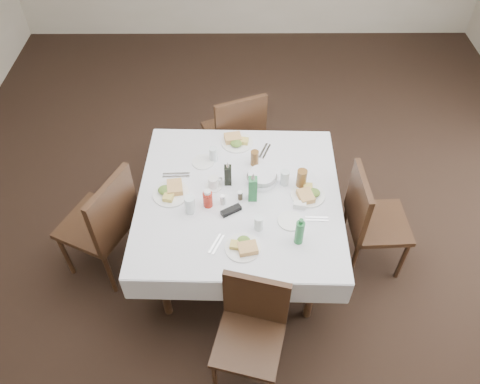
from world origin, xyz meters
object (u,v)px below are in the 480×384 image
(oil_cruet_green, at_px, (253,188))
(ketchup_bottle, at_px, (208,199))
(water_n, at_px, (213,154))
(green_bottle, at_px, (300,232))
(chair_east, at_px, (369,217))
(chair_west, at_px, (105,221))
(water_w, at_px, (190,205))
(chair_north, at_px, (236,132))
(coffee_mug, at_px, (214,183))
(water_s, at_px, (259,223))
(bread_basket, at_px, (262,178))
(oil_cruet_dark, at_px, (228,174))
(dining_table, at_px, (239,202))
(chair_south, at_px, (252,325))
(water_e, at_px, (285,178))

(oil_cruet_green, relative_size, ketchup_bottle, 1.76)
(water_n, xyz_separation_m, green_bottle, (0.59, -0.79, 0.04))
(chair_east, bearing_deg, chair_west, -178.06)
(water_w, height_order, green_bottle, green_bottle)
(chair_east, height_order, green_bottle, green_bottle)
(water_n, bearing_deg, chair_north, 73.29)
(oil_cruet_green, distance_m, coffee_mug, 0.31)
(water_s, bearing_deg, bread_basket, 84.88)
(coffee_mug, bearing_deg, oil_cruet_dark, 18.50)
(dining_table, height_order, water_s, water_s)
(chair_west, bearing_deg, bread_basket, 11.15)
(chair_north, distance_m, oil_cruet_green, 1.05)
(chair_east, relative_size, bread_basket, 4.15)
(chair_south, height_order, green_bottle, green_bottle)
(dining_table, relative_size, chair_north, 1.55)
(water_s, bearing_deg, ketchup_bottle, 148.86)
(chair_north, distance_m, bread_basket, 0.87)
(water_n, distance_m, coffee_mug, 0.29)
(dining_table, relative_size, oil_cruet_green, 5.84)
(water_n, relative_size, oil_cruet_dark, 0.55)
(chair_west, xyz_separation_m, water_w, (0.65, -0.06, 0.25))
(dining_table, height_order, chair_west, chair_west)
(chair_north, height_order, oil_cruet_dark, oil_cruet_dark)
(chair_south, height_order, water_w, water_w)
(chair_east, bearing_deg, water_n, 161.47)
(water_n, bearing_deg, water_s, -64.27)
(dining_table, distance_m, water_e, 0.38)
(bread_basket, relative_size, ketchup_bottle, 1.55)
(water_n, xyz_separation_m, water_e, (0.53, -0.26, 0.00))
(water_s, distance_m, coffee_mug, 0.50)
(dining_table, bearing_deg, water_s, -67.19)
(water_e, bearing_deg, oil_cruet_green, -147.82)
(chair_east, relative_size, water_e, 7.81)
(chair_west, relative_size, water_w, 7.33)
(chair_east, bearing_deg, chair_south, -136.34)
(chair_south, bearing_deg, water_e, 75.61)
(water_e, distance_m, green_bottle, 0.54)
(water_s, bearing_deg, water_w, 161.57)
(chair_west, xyz_separation_m, bread_basket, (1.16, 0.23, 0.22))
(coffee_mug, bearing_deg, green_bottle, -41.14)
(water_e, bearing_deg, water_n, 154.18)
(dining_table, bearing_deg, bread_basket, 39.46)
(oil_cruet_green, bearing_deg, chair_east, 0.77)
(bread_basket, bearing_deg, water_e, -8.53)
(water_e, distance_m, water_w, 0.72)
(chair_north, bearing_deg, oil_cruet_green, -83.26)
(chair_east, height_order, coffee_mug, chair_east)
(chair_north, relative_size, water_s, 8.71)
(water_s, relative_size, ketchup_bottle, 0.76)
(water_n, xyz_separation_m, ketchup_bottle, (-0.02, -0.47, 0.01))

